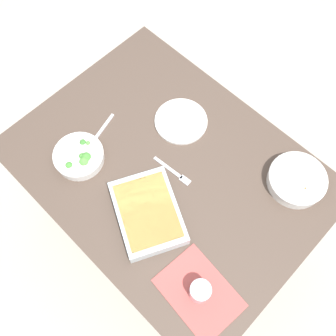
{
  "coord_description": "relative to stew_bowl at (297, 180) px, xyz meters",
  "views": [
    {
      "loc": [
        -0.44,
        0.45,
        2.13
      ],
      "look_at": [
        0.0,
        0.0,
        0.74
      ],
      "focal_mm": 41.3,
      "sensor_mm": 36.0,
      "label": 1
    }
  ],
  "objects": [
    {
      "name": "spoon_by_stew",
      "position": [
        0.04,
        0.01,
        -0.03
      ],
      "size": [
        0.17,
        0.07,
        0.01
      ],
      "color": "silver",
      "rests_on": "dining_table"
    },
    {
      "name": "side_plate",
      "position": [
        0.5,
        0.11,
        -0.03
      ],
      "size": [
        0.22,
        0.22,
        0.01
      ],
      "primitive_type": "cylinder",
      "color": "silver",
      "rests_on": "dining_table"
    },
    {
      "name": "broccoli_bowl",
      "position": [
        0.67,
        0.52,
        -0.0
      ],
      "size": [
        0.2,
        0.2,
        0.07
      ],
      "color": "silver",
      "rests_on": "dining_table"
    },
    {
      "name": "stew_bowl",
      "position": [
        0.0,
        0.0,
        0.0
      ],
      "size": [
        0.22,
        0.22,
        0.06
      ],
      "color": "silver",
      "rests_on": "dining_table"
    },
    {
      "name": "ground_plane",
      "position": [
        0.39,
        0.3,
        -0.77
      ],
      "size": [
        6.0,
        6.0,
        0.0
      ],
      "primitive_type": "plane",
      "color": "#B2A899"
    },
    {
      "name": "drink_cup",
      "position": [
        -0.01,
        0.56,
        0.01
      ],
      "size": [
        0.07,
        0.07,
        0.08
      ],
      "color": "#B2BCC6",
      "rests_on": "dining_table"
    },
    {
      "name": "spoon_by_broccoli",
      "position": [
        0.7,
        0.39,
        -0.03
      ],
      "size": [
        0.06,
        0.17,
        0.01
      ],
      "color": "silver",
      "rests_on": "dining_table"
    },
    {
      "name": "fork_on_table",
      "position": [
        0.36,
        0.29,
        -0.03
      ],
      "size": [
        0.18,
        0.03,
        0.01
      ],
      "color": "silver",
      "rests_on": "dining_table"
    },
    {
      "name": "dining_table",
      "position": [
        0.39,
        0.3,
        -0.12
      ],
      "size": [
        1.2,
        0.9,
        0.74
      ],
      "color": "#4C3D33",
      "rests_on": "ground_plane"
    },
    {
      "name": "placemat",
      "position": [
        -0.01,
        0.56,
        -0.03
      ],
      "size": [
        0.3,
        0.22,
        0.0
      ],
      "primitive_type": "cube",
      "rotation": [
        0.0,
        0.0,
        -0.09
      ],
      "color": "#B24C47",
      "rests_on": "dining_table"
    },
    {
      "name": "baking_dish",
      "position": [
        0.31,
        0.49,
        0.0
      ],
      "size": [
        0.37,
        0.33,
        0.06
      ],
      "color": "silver",
      "rests_on": "dining_table"
    }
  ]
}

